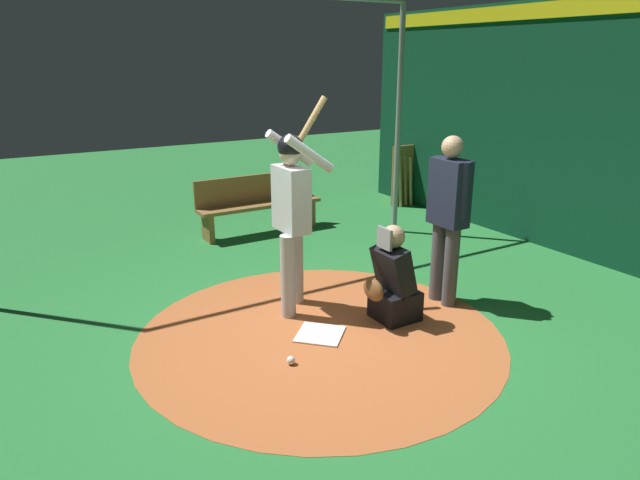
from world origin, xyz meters
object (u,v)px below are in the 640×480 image
object	(u,v)px
bat_rack	(406,177)
home_plate	(320,334)
umpire	(448,212)
catcher	(393,283)
bench	(258,203)
batter	(292,206)
baseball_0	(291,360)

from	to	relation	value
bat_rack	home_plate	bearing A→B (deg)	42.18
umpire	catcher	bearing A→B (deg)	5.35
umpire	bench	world-z (taller)	umpire
batter	catcher	bearing A→B (deg)	134.13
home_plate	bench	distance (m)	3.49
catcher	bench	bearing A→B (deg)	-92.33
home_plate	batter	xyz separation A→B (m)	(-0.07, -0.66, 1.10)
batter	umpire	world-z (taller)	batter
batter	catcher	distance (m)	1.26
catcher	bat_rack	distance (m)	4.72
umpire	bat_rack	world-z (taller)	umpire
batter	bench	xyz separation A→B (m)	(-0.85, -2.68, -0.66)
home_plate	bench	size ratio (longest dim) A/B	0.22
bench	baseball_0	size ratio (longest dim) A/B	25.39
catcher	umpire	bearing A→B (deg)	-174.65
bat_rack	baseball_0	bearing A→B (deg)	41.38
home_plate	baseball_0	size ratio (longest dim) A/B	5.68
batter	catcher	size ratio (longest dim) A/B	2.18
batter	bat_rack	bearing A→B (deg)	-143.16
umpire	baseball_0	distance (m)	2.26
home_plate	bat_rack	bearing A→B (deg)	-137.82
bat_rack	batter	bearing A→B (deg)	36.84
home_plate	batter	world-z (taller)	batter
home_plate	baseball_0	bearing A→B (deg)	34.45
batter	bat_rack	distance (m)	4.78
umpire	baseball_0	size ratio (longest dim) A/B	24.03
home_plate	baseball_0	xyz separation A→B (m)	(0.49, 0.34, 0.03)
batter	baseball_0	world-z (taller)	batter
umpire	bat_rack	size ratio (longest dim) A/B	1.69
batter	baseball_0	size ratio (longest dim) A/B	29.06
home_plate	baseball_0	world-z (taller)	baseball_0
catcher	bench	xyz separation A→B (m)	(-0.14, -3.41, 0.06)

